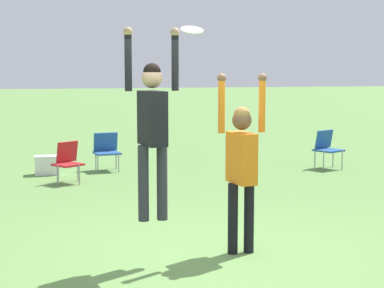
{
  "coord_description": "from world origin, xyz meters",
  "views": [
    {
      "loc": [
        -1.88,
        -6.95,
        2.2
      ],
      "look_at": [
        -0.07,
        0.34,
        1.3
      ],
      "focal_mm": 60.0,
      "sensor_mm": 36.0,
      "label": 1
    }
  ],
  "objects_px": {
    "frisbee": "(192,30)",
    "cooler_box": "(47,165)",
    "camping_chair_0": "(68,159)",
    "person_defending": "(241,159)",
    "person_jumping": "(152,119)",
    "camping_chair_1": "(327,146)",
    "camping_chair_2": "(106,149)"
  },
  "relations": [
    {
      "from": "frisbee",
      "to": "cooler_box",
      "type": "bearing_deg",
      "value": 103.14
    },
    {
      "from": "camping_chair_0",
      "to": "person_defending",
      "type": "bearing_deg",
      "value": 73.39
    },
    {
      "from": "frisbee",
      "to": "person_defending",
      "type": "bearing_deg",
      "value": 7.7
    },
    {
      "from": "person_jumping",
      "to": "camping_chair_1",
      "type": "relative_size",
      "value": 2.57
    },
    {
      "from": "person_defending",
      "to": "camping_chair_2",
      "type": "relative_size",
      "value": 2.66
    },
    {
      "from": "camping_chair_2",
      "to": "cooler_box",
      "type": "distance_m",
      "value": 1.31
    },
    {
      "from": "frisbee",
      "to": "camping_chair_2",
      "type": "relative_size",
      "value": 0.32
    },
    {
      "from": "camping_chair_2",
      "to": "cooler_box",
      "type": "relative_size",
      "value": 1.6
    },
    {
      "from": "cooler_box",
      "to": "person_jumping",
      "type": "bearing_deg",
      "value": -81.04
    },
    {
      "from": "person_jumping",
      "to": "camping_chair_0",
      "type": "relative_size",
      "value": 2.72
    },
    {
      "from": "person_defending",
      "to": "camping_chair_1",
      "type": "relative_size",
      "value": 2.58
    },
    {
      "from": "cooler_box",
      "to": "frisbee",
      "type": "bearing_deg",
      "value": -76.86
    },
    {
      "from": "cooler_box",
      "to": "camping_chair_0",
      "type": "bearing_deg",
      "value": -70.61
    },
    {
      "from": "frisbee",
      "to": "camping_chair_1",
      "type": "distance_m",
      "value": 7.61
    },
    {
      "from": "person_jumping",
      "to": "camping_chair_0",
      "type": "distance_m",
      "value": 5.59
    },
    {
      "from": "camping_chair_1",
      "to": "cooler_box",
      "type": "distance_m",
      "value": 6.0
    },
    {
      "from": "frisbee",
      "to": "camping_chair_1",
      "type": "bearing_deg",
      "value": 52.28
    },
    {
      "from": "person_defending",
      "to": "camping_chair_0",
      "type": "height_order",
      "value": "person_defending"
    },
    {
      "from": "frisbee",
      "to": "camping_chair_0",
      "type": "height_order",
      "value": "frisbee"
    },
    {
      "from": "person_defending",
      "to": "camping_chair_1",
      "type": "distance_m",
      "value": 6.91
    },
    {
      "from": "person_jumping",
      "to": "camping_chair_2",
      "type": "xyz_separation_m",
      "value": [
        0.24,
        6.75,
        -1.17
      ]
    },
    {
      "from": "person_defending",
      "to": "frisbee",
      "type": "relative_size",
      "value": 8.21
    },
    {
      "from": "frisbee",
      "to": "cooler_box",
      "type": "xyz_separation_m",
      "value": [
        -1.49,
        6.39,
        -2.42
      ]
    },
    {
      "from": "camping_chair_1",
      "to": "frisbee",
      "type": "bearing_deg",
      "value": 26.27
    },
    {
      "from": "camping_chair_1",
      "to": "cooler_box",
      "type": "height_order",
      "value": "camping_chair_1"
    },
    {
      "from": "camping_chair_0",
      "to": "camping_chair_1",
      "type": "xyz_separation_m",
      "value": [
        5.59,
        0.44,
        0.04
      ]
    },
    {
      "from": "person_jumping",
      "to": "person_defending",
      "type": "distance_m",
      "value": 1.21
    },
    {
      "from": "person_defending",
      "to": "cooler_box",
      "type": "bearing_deg",
      "value": -170.39
    },
    {
      "from": "camping_chair_1",
      "to": "camping_chair_0",
      "type": "bearing_deg",
      "value": -21.51
    },
    {
      "from": "cooler_box",
      "to": "camping_chair_1",
      "type": "bearing_deg",
      "value": -5.87
    },
    {
      "from": "person_jumping",
      "to": "cooler_box",
      "type": "bearing_deg",
      "value": 0.07
    },
    {
      "from": "camping_chair_0",
      "to": "camping_chair_1",
      "type": "bearing_deg",
      "value": 149.56
    }
  ]
}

